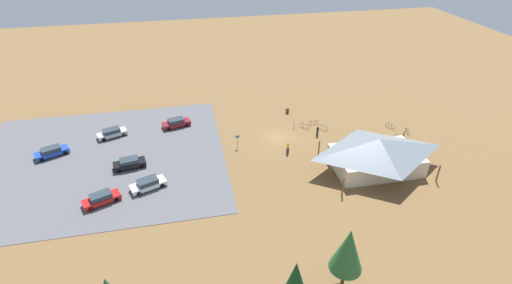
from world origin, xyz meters
The scene contains 23 objects.
ground centered at (0.00, 0.00, 0.00)m, with size 160.00×160.00×0.00m, color brown.
parking_lot_asphalt centered at (27.12, 0.87, 0.03)m, with size 35.81×30.97×0.05m, color #56565B.
bike_pavilion centered at (-11.19, 10.97, 2.64)m, with size 13.82×9.31×4.77m.
trash_bin centered at (-3.76, -7.99, 0.45)m, with size 0.60×0.60×0.90m, color brown.
lot_sign centered at (6.86, 1.61, 1.41)m, with size 0.56×0.08×2.20m.
pine_midwest centered at (6.46, 30.25, 4.16)m, with size 2.47×2.47×6.44m.
pine_east centered at (0.97, 28.46, 4.86)m, with size 3.12×3.12×7.24m.
bicycle_black_mid_cluster centered at (-15.01, 3.34, 0.35)m, with size 0.50×1.65×0.75m.
bicycle_yellow_back_row centered at (-5.12, -1.97, 0.40)m, with size 1.21×1.44×0.90m.
bicycle_green_near_sign centered at (-19.10, 0.81, 0.38)m, with size 1.04×1.43×0.85m.
bicycle_blue_yard_left centered at (-18.89, 4.29, 0.35)m, with size 1.44×0.98×0.76m.
bicycle_orange_by_bin centered at (-6.91, -2.92, 0.38)m, with size 1.81×0.48×0.84m.
bicycle_silver_lone_east centered at (-3.37, -2.51, 0.37)m, with size 0.64×1.64×0.78m.
bicycle_white_yard_center centered at (-7.84, -0.89, 0.39)m, with size 1.39×1.24×0.89m.
bicycle_purple_edge_south centered at (-20.99, 2.96, 0.36)m, with size 0.48×1.67×0.76m.
car_maroon_mid_lot centered at (15.88, -6.87, 0.75)m, with size 4.86×2.86×1.42m.
car_black_back_corner centered at (22.67, 3.85, 0.76)m, with size 4.65×2.54×1.44m.
car_red_front_row centered at (25.52, 11.03, 0.74)m, with size 4.81×3.29×1.39m.
car_white_inner_stall centered at (19.94, 9.19, 0.73)m, with size 4.91×3.34×1.38m.
car_silver_near_entry centered at (26.07, -5.59, 0.73)m, with size 4.84×3.23×1.37m.
car_blue_second_row centered at (34.19, -1.59, 0.74)m, with size 4.95×3.54×1.38m.
visitor_crossing_yard centered at (-0.24, 4.71, 0.98)m, with size 0.39×0.36×1.85m.
visitor_by_pavilion centered at (-6.33, 0.70, 0.90)m, with size 0.40×0.39×1.71m.
Camera 1 is at (14.11, 50.55, 31.36)m, focal length 26.67 mm.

